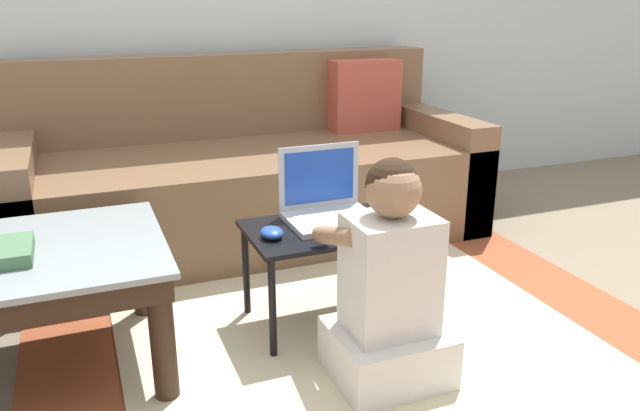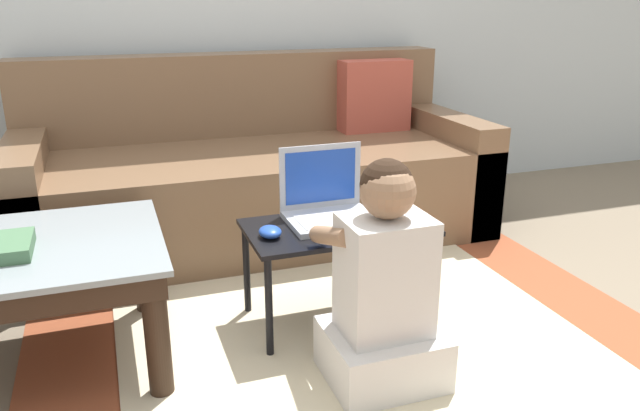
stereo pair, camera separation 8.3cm
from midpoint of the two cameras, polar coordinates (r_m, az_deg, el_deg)
ground_plane at (r=2.11m, az=1.81°, el=-12.69°), size 16.00×16.00×0.00m
area_rug at (r=2.11m, az=4.66°, el=-12.62°), size 2.10×1.80×0.01m
couch at (r=3.00m, az=-5.08°, el=2.90°), size 2.12×0.91×0.83m
coffee_table at (r=2.02m, az=-25.76°, el=-5.30°), size 0.90×0.64×0.41m
laptop_desk at (r=2.13m, az=2.77°, el=-2.84°), size 0.63×0.35×0.36m
laptop at (r=2.15m, az=1.94°, el=-0.31°), size 0.30×0.24×0.25m
computer_mouse at (r=2.01m, az=-3.41°, el=-2.43°), size 0.07×0.09×0.04m
person_seated at (r=1.82m, az=7.12°, el=-7.90°), size 0.33×0.41×0.68m
book_on_table at (r=1.95m, az=-26.14°, el=-3.50°), size 0.17×0.20×0.04m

